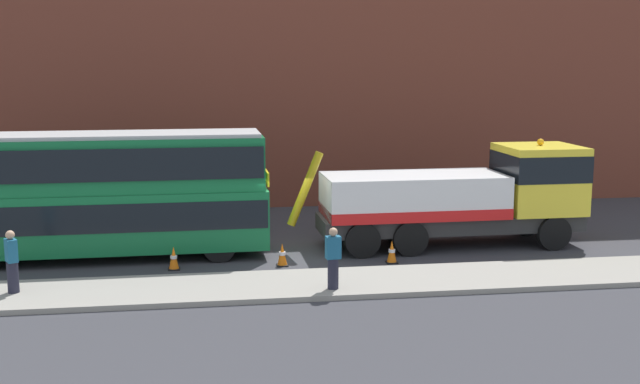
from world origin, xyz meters
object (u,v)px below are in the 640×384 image
at_px(traffic_cone_near_truck, 392,252).
at_px(double_decker_bus, 94,190).
at_px(pedestrian_onlooker, 12,262).
at_px(traffic_cone_near_bus, 174,259).
at_px(pedestrian_bystander, 333,259).
at_px(traffic_cone_midway, 282,255).
at_px(recovery_tow_truck, 463,195).

bearing_deg(traffic_cone_near_truck, double_decker_bus, 168.12).
bearing_deg(pedestrian_onlooker, traffic_cone_near_bus, 2.12).
bearing_deg(double_decker_bus, traffic_cone_near_truck, -12.67).
bearing_deg(pedestrian_bystander, traffic_cone_near_bus, 48.02).
relative_size(pedestrian_bystander, traffic_cone_midway, 2.38).
bearing_deg(pedestrian_bystander, double_decker_bus, 48.40).
bearing_deg(recovery_tow_truck, traffic_cone_near_truck, -147.40).
height_order(pedestrian_onlooker, traffic_cone_midway, pedestrian_onlooker).
bearing_deg(traffic_cone_midway, pedestrian_bystander, -71.01).
xyz_separation_m(pedestrian_onlooker, traffic_cone_near_bus, (4.17, 2.28, -0.64)).
distance_m(pedestrian_onlooker, traffic_cone_near_truck, 11.17).
xyz_separation_m(recovery_tow_truck, pedestrian_onlooker, (-13.94, -4.03, -0.77)).
distance_m(recovery_tow_truck, pedestrian_bystander, 7.34).
distance_m(double_decker_bus, pedestrian_onlooker, 4.53).
height_order(pedestrian_onlooker, traffic_cone_near_bus, pedestrian_onlooker).
distance_m(recovery_tow_truck, double_decker_bus, 12.29).
height_order(double_decker_bus, pedestrian_bystander, double_decker_bus).
xyz_separation_m(pedestrian_onlooker, pedestrian_bystander, (8.58, -0.92, 0.00)).
distance_m(recovery_tow_truck, pedestrian_onlooker, 14.53).
xyz_separation_m(traffic_cone_midway, traffic_cone_near_truck, (3.46, -0.16, 0.00)).
distance_m(pedestrian_bystander, traffic_cone_midway, 3.39).
relative_size(pedestrian_onlooker, traffic_cone_midway, 2.38).
bearing_deg(traffic_cone_near_bus, double_decker_bus, 145.14).
bearing_deg(traffic_cone_near_bus, pedestrian_bystander, -35.93).
distance_m(pedestrian_bystander, traffic_cone_near_truck, 3.87).
xyz_separation_m(pedestrian_bystander, traffic_cone_near_truck, (2.38, 2.99, -0.64)).
bearing_deg(pedestrian_bystander, traffic_cone_midway, 12.93).
bearing_deg(pedestrian_bystander, recovery_tow_truck, -53.31).
relative_size(double_decker_bus, pedestrian_onlooker, 6.48).
bearing_deg(traffic_cone_near_bus, traffic_cone_midway, -0.85).
relative_size(double_decker_bus, pedestrian_bystander, 6.48).
xyz_separation_m(pedestrian_bystander, traffic_cone_near_bus, (-4.41, 3.20, -0.64)).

